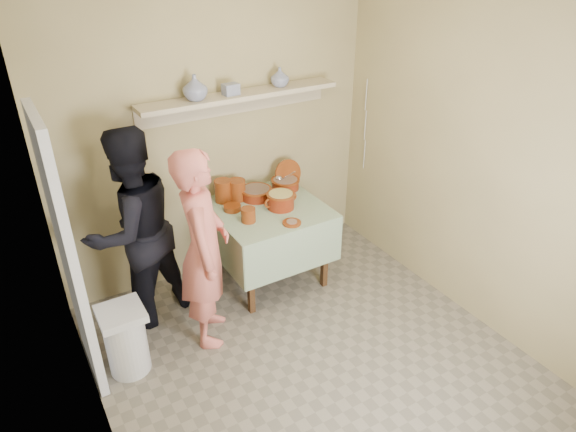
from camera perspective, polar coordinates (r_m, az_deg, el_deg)
ground at (r=4.07m, az=3.75°, el=-16.87°), size 3.50×3.50×0.00m
tile_panel at (r=3.78m, az=-23.24°, el=-4.12°), size 0.06×0.70×2.00m
plate_stack_a at (r=4.69m, az=-7.22°, el=2.80°), size 0.16×0.16×0.21m
plate_stack_b at (r=4.71m, az=-5.71°, el=2.91°), size 0.16×0.16×0.19m
bowl_stack at (r=4.35m, az=-4.44°, el=0.12°), size 0.12×0.12×0.12m
empty_bowl at (r=4.56m, az=-6.21°, el=0.92°), size 0.16×0.16×0.05m
propped_lid at (r=4.95m, az=0.00°, el=4.73°), size 0.28×0.08×0.28m
vase_right at (r=4.66m, az=-0.92°, el=15.18°), size 0.17×0.17×0.17m
vase_left at (r=4.31m, az=-10.30°, el=13.88°), size 0.24×0.24×0.21m
ceramic_box at (r=4.44m, az=-6.38°, el=13.82°), size 0.14×0.11×0.09m
person_cook at (r=3.94m, az=-9.34°, el=-3.67°), size 0.60×0.70×1.63m
person_helper at (r=4.24m, az=-16.85°, el=-1.54°), size 1.00×0.89×1.70m
room_shell at (r=3.12m, az=4.68°, el=4.20°), size 3.04×3.54×2.62m
serving_table at (r=4.65m, az=-2.28°, el=-0.30°), size 0.97×0.97×0.76m
cazuela_meat_a at (r=4.73m, az=-3.56°, el=2.63°), size 0.30×0.30×0.10m
cazuela_meat_b at (r=4.91m, az=-0.29°, el=3.69°), size 0.28×0.28×0.10m
ladle at (r=4.88m, az=-0.95°, el=4.20°), size 0.08×0.26×0.19m
cazuela_rice at (r=4.54m, az=-0.81°, el=1.87°), size 0.33×0.25×0.14m
front_plate at (r=4.32m, az=0.42°, el=-0.74°), size 0.16×0.16×0.03m
wall_shelf at (r=4.54m, az=-5.42°, el=12.99°), size 1.80×0.25×0.21m
trash_bin at (r=4.07m, az=-17.57°, el=-12.99°), size 0.32×0.32×0.56m
electrical_cord at (r=5.18m, az=8.58°, el=9.92°), size 0.01×0.05×0.90m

